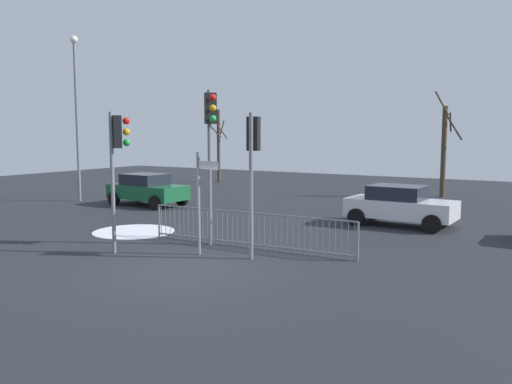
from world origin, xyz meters
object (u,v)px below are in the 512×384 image
Objects in this scene: car_white_mid at (400,205)px; traffic_light_mid_left at (253,152)px; traffic_light_foreground_right at (117,150)px; bare_tree_centre at (218,144)px; car_green_near at (147,189)px; direction_sign_post at (200,197)px; street_lamp at (76,103)px; traffic_light_rear_right at (211,132)px; bare_tree_left at (444,149)px.

traffic_light_mid_left is at bearing -103.64° from car_white_mid.
bare_tree_centre reaches higher than traffic_light_foreground_right.
traffic_light_mid_left is 1.00× the size of car_green_near.
bare_tree_centre is (-13.28, 17.20, -0.28)m from traffic_light_mid_left.
street_lamp reaches higher than direction_sign_post.
car_green_near is (-7.76, 5.60, -2.63)m from traffic_light_rear_right.
traffic_light_rear_right is 0.58× the size of street_lamp.
traffic_light_mid_left is at bearing 59.67° from traffic_light_foreground_right.
traffic_light_rear_right is 0.84× the size of bare_tree_left.
car_white_mid is at bearing 72.77° from direction_sign_post.
traffic_light_foreground_right is 10.03m from car_green_near.
bare_tree_left reaches higher than bare_tree_centre.
bare_tree_left is (1.45, 16.63, -0.32)m from traffic_light_mid_left.
bare_tree_centre is (-9.72, 18.63, -0.32)m from traffic_light_foreground_right.
traffic_light_foreground_right is 0.81× the size of bare_tree_centre.
car_green_near is at bearing 148.07° from direction_sign_post.
direction_sign_post is (-1.44, -0.46, -1.25)m from traffic_light_mid_left.
car_white_mid is 0.48× the size of street_lamp.
traffic_light_mid_left reaches higher than direction_sign_post.
car_green_near is 5.65m from street_lamp.
street_lamp is (-10.02, 7.14, 1.88)m from traffic_light_foreground_right.
traffic_light_rear_right is at bearing 89.04° from traffic_light_foreground_right.
bare_tree_left reaches higher than traffic_light_rear_right.
street_lamp is 1.63× the size of bare_tree_centre.
bare_tree_centre is at bearing 148.31° from car_white_mid.
traffic_light_foreground_right is 0.85× the size of traffic_light_rear_right.
traffic_light_foreground_right is at bearing -165.99° from traffic_light_mid_left.
bare_tree_left is at bearing -2.21° from bare_tree_centre.
car_green_near is at bearing -87.17° from traffic_light_rear_right.
traffic_light_foreground_right reaches higher than direction_sign_post.
car_green_near is (-8.20, 6.72, -0.84)m from direction_sign_post.
car_white_mid is at bearing 4.62° from street_lamp.
car_green_near is 0.71× the size of bare_tree_left.
direction_sign_post is at bearing -170.13° from traffic_light_mid_left.
traffic_light_foreground_right is at bearing -121.22° from car_white_mid.
car_white_mid is (3.41, 7.43, -0.84)m from direction_sign_post.
bare_tree_left is at bearing -153.13° from traffic_light_rear_right.
traffic_light_rear_right is 16.33m from bare_tree_left.
traffic_light_mid_left is at bearing 109.23° from traffic_light_rear_right.
traffic_light_mid_left is (1.88, -0.66, -0.53)m from traffic_light_rear_right.
street_lamp reaches higher than traffic_light_mid_left.
street_lamp is at bearing 149.34° from traffic_light_mid_left.
car_white_mid is (11.61, 0.71, 0.00)m from car_green_near.
street_lamp is at bearing -173.22° from car_white_mid.
bare_tree_left is at bearing 112.31° from traffic_light_foreground_right.
bare_tree_left is (3.33, 15.97, -0.86)m from traffic_light_rear_right.
traffic_light_rear_right is 9.93m from car_green_near.
bare_tree_centre reaches higher than car_green_near.
direction_sign_post reaches higher than car_green_near.
bare_tree_left is (-0.52, 9.66, 1.77)m from car_white_mid.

